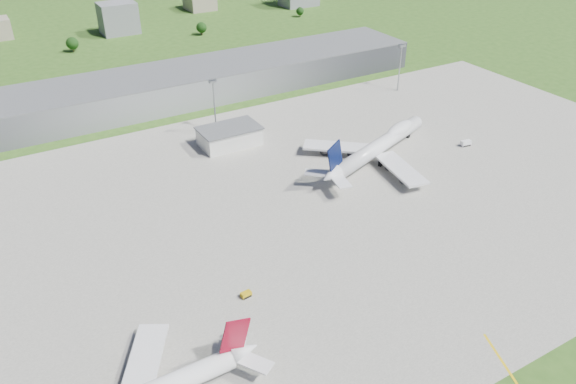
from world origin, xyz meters
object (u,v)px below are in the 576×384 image
tug_yellow (246,295)px  van_white_far (466,143)px  airliner_blue_quad (380,146)px  van_white_near (397,161)px

tug_yellow → van_white_far: (131.05, 40.51, 0.38)m
airliner_blue_quad → van_white_near: size_ratio=15.56×
tug_yellow → van_white_near: van_white_near is taller
airliner_blue_quad → van_white_far: bearing=-35.0°
tug_yellow → van_white_near: size_ratio=0.70×
tug_yellow → van_white_near: (93.14, 42.83, 0.31)m
van_white_near → van_white_far: (37.91, -2.33, 0.07)m
van_white_near → tug_yellow: bearing=135.0°
tug_yellow → airliner_blue_quad: bearing=23.9°
van_white_near → van_white_far: van_white_far is taller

